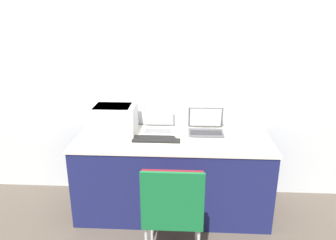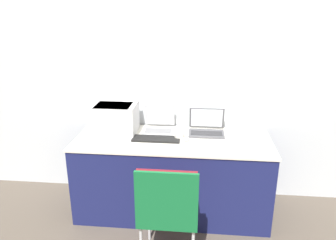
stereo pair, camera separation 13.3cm
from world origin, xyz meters
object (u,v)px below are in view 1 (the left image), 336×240
at_px(external_keyboard, 156,139).
at_px(coffee_cup, 179,133).
at_px(mouse, 187,139).
at_px(chair, 173,206).
at_px(laptop_right, 206,127).
at_px(printer, 114,118).
at_px(laptop_left, 158,125).

height_order(external_keyboard, coffee_cup, coffee_cup).
bearing_deg(external_keyboard, coffee_cup, 12.95).
bearing_deg(mouse, chair, -97.52).
bearing_deg(laptop_right, chair, -106.33).
relative_size(coffee_cup, mouse, 1.56).
distance_m(coffee_cup, mouse, 0.10).
bearing_deg(coffee_cup, external_keyboard, -167.05).
height_order(coffee_cup, mouse, coffee_cup).
relative_size(printer, laptop_left, 1.43).
bearing_deg(laptop_right, coffee_cup, -144.64).
xyz_separation_m(printer, coffee_cup, (0.65, -0.10, -0.10)).
bearing_deg(mouse, external_keyboard, 179.97).
xyz_separation_m(laptop_right, mouse, (-0.19, -0.24, -0.03)).
height_order(printer, external_keyboard, printer).
relative_size(mouse, chair, 0.08).
height_order(printer, laptop_left, printer).
bearing_deg(chair, coffee_cup, 88.04).
xyz_separation_m(printer, laptop_right, (0.92, 0.09, -0.11)).
distance_m(external_keyboard, chair, 0.82).
distance_m(printer, mouse, 0.76).
height_order(laptop_left, mouse, laptop_left).
distance_m(laptop_left, chair, 1.08).
bearing_deg(external_keyboard, laptop_right, 26.29).
bearing_deg(laptop_left, printer, -165.40).
bearing_deg(external_keyboard, chair, -76.10).
bearing_deg(mouse, printer, 168.34).
relative_size(laptop_left, external_keyboard, 0.66).
distance_m(printer, coffee_cup, 0.67).
bearing_deg(chair, laptop_left, 100.74).
height_order(mouse, chair, chair).
bearing_deg(laptop_left, mouse, -41.58).
height_order(laptop_left, laptop_right, laptop_left).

